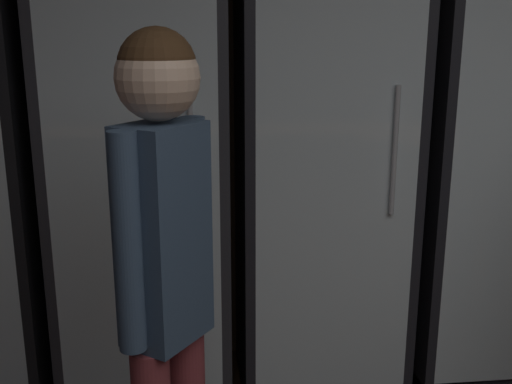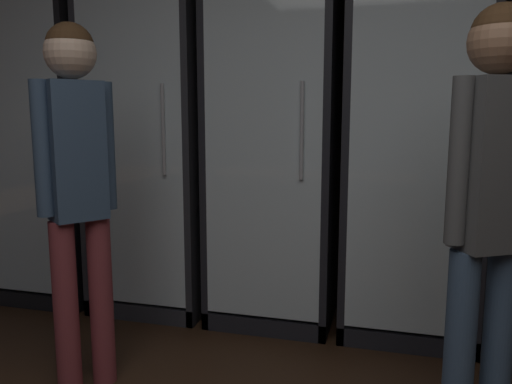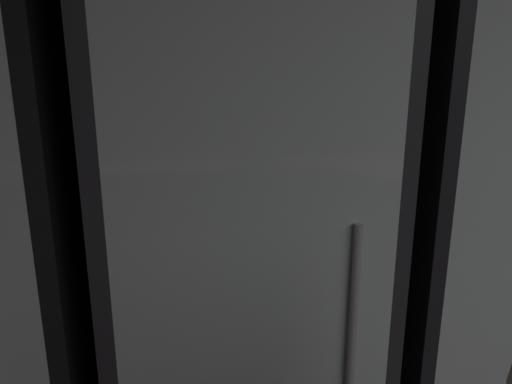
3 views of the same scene
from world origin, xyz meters
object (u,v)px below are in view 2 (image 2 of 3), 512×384
at_px(cooler_center, 276,152).
at_px(shopper_near, 490,190).
at_px(cooler_left, 156,148).
at_px(cooler_right, 412,153).
at_px(shopper_far, 77,170).
at_px(cooler_far_left, 51,145).

height_order(cooler_center, shopper_near, cooler_center).
xyz_separation_m(cooler_left, shopper_near, (1.76, -1.07, -0.04)).
height_order(cooler_right, shopper_far, cooler_right).
relative_size(cooler_center, shopper_near, 1.32).
distance_m(cooler_center, shopper_near, 1.46).
xyz_separation_m(cooler_center, shopper_near, (0.99, -1.07, -0.04)).
xyz_separation_m(cooler_right, shopper_far, (-1.41, -1.03, -0.03)).
xyz_separation_m(shopper_near, shopper_far, (-1.62, 0.03, 0.02)).
xyz_separation_m(cooler_left, cooler_right, (1.54, 0.00, 0.00)).
bearing_deg(cooler_left, shopper_far, -82.39).
bearing_deg(cooler_right, cooler_left, -179.98).
distance_m(cooler_center, shopper_far, 1.21).
xyz_separation_m(cooler_far_left, cooler_center, (1.54, 0.00, -0.02)).
bearing_deg(cooler_left, cooler_far_left, 179.92).
bearing_deg(cooler_far_left, cooler_right, -0.01).
distance_m(cooler_far_left, cooler_left, 0.77).
bearing_deg(shopper_near, cooler_right, 101.42).
relative_size(cooler_left, cooler_right, 1.00).
xyz_separation_m(cooler_left, shopper_far, (0.14, -1.03, -0.02)).
relative_size(cooler_left, shopper_near, 1.32).
height_order(cooler_far_left, cooler_center, same).
height_order(cooler_left, cooler_right, same).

